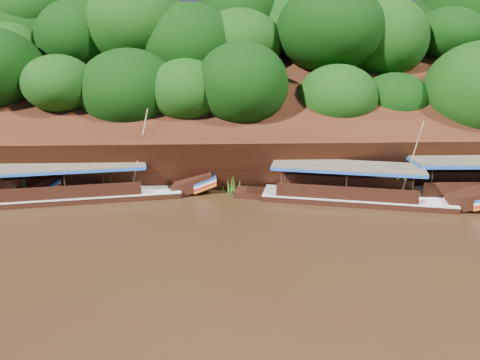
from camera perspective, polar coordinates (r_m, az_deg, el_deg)
The scene contains 5 objects.
ground at distance 24.26m, azimuth 12.61°, elevation -8.54°, with size 160.00×160.00×0.00m, color black.
riverbank at distance 45.00m, azimuth 5.57°, elevation 6.43°, with size 120.00×30.06×19.40m.
boat_1 at distance 31.09m, azimuth 15.41°, elevation -1.75°, with size 14.36×5.18×6.14m.
boat_2 at distance 32.20m, azimuth -17.38°, elevation -1.29°, with size 15.38×4.27×6.29m.
reeds at distance 32.21m, azimuth 3.53°, elevation 0.17°, with size 48.85×2.55×2.05m.
Camera 1 is at (-6.06, -21.02, 10.49)m, focal length 35.00 mm.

